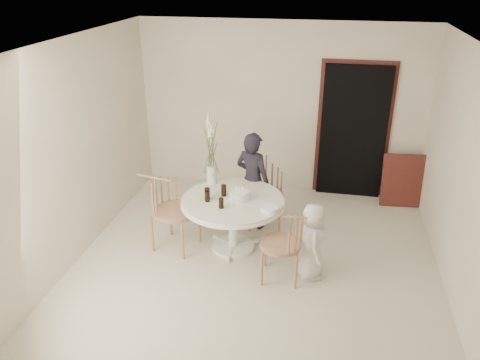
% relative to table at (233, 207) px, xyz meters
% --- Properties ---
extents(ground, '(4.50, 4.50, 0.00)m').
position_rel_table_xyz_m(ground, '(0.35, -0.25, -0.62)').
color(ground, beige).
rests_on(ground, ground).
extents(room_shell, '(4.50, 4.50, 4.50)m').
position_rel_table_xyz_m(room_shell, '(0.35, -0.25, 1.00)').
color(room_shell, white).
rests_on(room_shell, ground).
extents(doorway, '(1.00, 0.10, 2.10)m').
position_rel_table_xyz_m(doorway, '(1.50, 1.94, 0.43)').
color(doorway, black).
rests_on(doorway, ground).
extents(door_trim, '(1.12, 0.03, 2.22)m').
position_rel_table_xyz_m(door_trim, '(1.50, 1.98, 0.49)').
color(door_trim, maroon).
rests_on(door_trim, ground).
extents(table, '(1.33, 1.33, 0.73)m').
position_rel_table_xyz_m(table, '(0.00, 0.00, 0.00)').
color(table, white).
rests_on(table, ground).
extents(picture_frame, '(0.63, 0.24, 0.82)m').
position_rel_table_xyz_m(picture_frame, '(2.30, 1.70, -0.20)').
color(picture_frame, maroon).
rests_on(picture_frame, ground).
extents(chair_far, '(0.54, 0.58, 0.90)m').
position_rel_table_xyz_m(chair_far, '(0.30, 0.80, -0.03)').
color(chair_far, '#9F7956').
rests_on(chair_far, ground).
extents(chair_right, '(0.53, 0.50, 0.86)m').
position_rel_table_xyz_m(chair_right, '(0.80, -0.51, -0.06)').
color(chair_right, '#9F7956').
rests_on(chair_right, ground).
extents(chair_left, '(0.65, 0.62, 0.98)m').
position_rel_table_xyz_m(chair_left, '(-0.88, -0.09, 0.02)').
color(chair_left, '#9F7956').
rests_on(chair_left, ground).
extents(girl, '(0.60, 0.50, 1.41)m').
position_rel_table_xyz_m(girl, '(0.14, 0.65, 0.09)').
color(girl, black).
rests_on(girl, ground).
extents(boy, '(0.40, 0.52, 0.97)m').
position_rel_table_xyz_m(boy, '(1.03, -0.42, -0.13)').
color(boy, silver).
rests_on(boy, ground).
extents(birthday_cake, '(0.25, 0.25, 0.17)m').
position_rel_table_xyz_m(birthday_cake, '(0.08, -0.00, 0.17)').
color(birthday_cake, white).
rests_on(birthday_cake, table).
extents(cola_tumbler_a, '(0.07, 0.07, 0.13)m').
position_rel_table_xyz_m(cola_tumbler_a, '(-0.30, -0.13, 0.18)').
color(cola_tumbler_a, black).
rests_on(cola_tumbler_a, table).
extents(cola_tumbler_b, '(0.08, 0.08, 0.13)m').
position_rel_table_xyz_m(cola_tumbler_b, '(-0.09, -0.26, 0.18)').
color(cola_tumbler_b, black).
rests_on(cola_tumbler_b, table).
extents(cola_tumbler_c, '(0.08, 0.08, 0.15)m').
position_rel_table_xyz_m(cola_tumbler_c, '(-0.32, -0.06, 0.19)').
color(cola_tumbler_c, black).
rests_on(cola_tumbler_c, table).
extents(cola_tumbler_d, '(0.08, 0.08, 0.15)m').
position_rel_table_xyz_m(cola_tumbler_d, '(-0.13, 0.07, 0.19)').
color(cola_tumbler_d, black).
rests_on(cola_tumbler_d, table).
extents(plate_stack, '(0.24, 0.24, 0.05)m').
position_rel_table_xyz_m(plate_stack, '(0.50, -0.22, 0.14)').
color(plate_stack, white).
rests_on(plate_stack, table).
extents(flower_vase, '(0.14, 0.14, 1.01)m').
position_rel_table_xyz_m(flower_vase, '(-0.38, 0.40, 0.56)').
color(flower_vase, silver).
rests_on(flower_vase, table).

